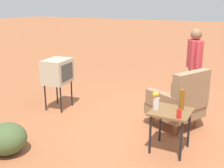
{
  "coord_description": "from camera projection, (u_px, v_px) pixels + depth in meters",
  "views": [
    {
      "loc": [
        4.63,
        1.27,
        2.13
      ],
      "look_at": [
        0.08,
        -1.12,
        0.65
      ],
      "focal_mm": 45.79,
      "sensor_mm": 36.0,
      "label": 1
    }
  ],
  "objects": [
    {
      "name": "ground_plane",
      "position": [
        169.0,
        126.0,
        5.1
      ],
      "size": [
        60.0,
        60.0,
        0.0
      ],
      "primitive_type": "plane",
      "color": "#A05B38"
    },
    {
      "name": "armchair",
      "position": [
        180.0,
        101.0,
        4.87
      ],
      "size": [
        1.03,
        1.03,
        1.06
      ],
      "color": "brown",
      "rests_on": "ground"
    },
    {
      "name": "side_table",
      "position": [
        171.0,
        117.0,
        4.12
      ],
      "size": [
        0.56,
        0.56,
        0.63
      ],
      "color": "black",
      "rests_on": "ground"
    },
    {
      "name": "tv_on_stand",
      "position": [
        58.0,
        71.0,
        5.75
      ],
      "size": [
        0.65,
        0.51,
        1.03
      ],
      "color": "black",
      "rests_on": "ground"
    },
    {
      "name": "person_standing",
      "position": [
        194.0,
        64.0,
        5.68
      ],
      "size": [
        0.52,
        0.36,
        1.64
      ],
      "color": "#2D3347",
      "rests_on": "ground"
    },
    {
      "name": "soda_can_red",
      "position": [
        179.0,
        114.0,
        3.82
      ],
      "size": [
        0.07,
        0.07,
        0.12
      ],
      "primitive_type": "cylinder",
      "color": "red",
      "rests_on": "side_table"
    },
    {
      "name": "bottle_tall_amber",
      "position": [
        182.0,
        100.0,
        4.11
      ],
      "size": [
        0.07,
        0.07,
        0.3
      ],
      "primitive_type": "cylinder",
      "color": "brown",
      "rests_on": "side_table"
    },
    {
      "name": "flower_vase",
      "position": [
        156.0,
        99.0,
        4.12
      ],
      "size": [
        0.15,
        0.1,
        0.27
      ],
      "color": "silver",
      "rests_on": "side_table"
    },
    {
      "name": "shrub_mid",
      "position": [
        6.0,
        139.0,
        4.13
      ],
      "size": [
        0.59,
        0.59,
        0.45
      ],
      "primitive_type": "ellipsoid",
      "color": "#475B33",
      "rests_on": "ground"
    }
  ]
}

